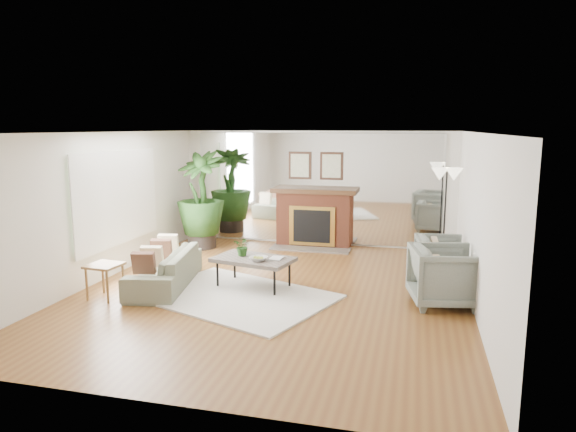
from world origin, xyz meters
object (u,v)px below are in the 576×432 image
(coffee_table, at_px, (253,260))
(armchair_front, at_px, (445,276))
(fireplace, at_px, (314,216))
(armchair_back, at_px, (441,258))
(side_table, at_px, (104,270))
(floor_lamp, at_px, (447,182))
(sofa, at_px, (165,269))
(potted_ficus, at_px, (201,197))

(coffee_table, height_order, armchair_front, armchair_front)
(fireplace, height_order, armchair_back, fireplace)
(coffee_table, xyz_separation_m, side_table, (-2.03, -1.04, -0.01))
(armchair_front, xyz_separation_m, floor_lamp, (0.10, 2.68, 1.11))
(armchair_back, bearing_deg, floor_lamp, -10.45)
(armchair_back, distance_m, floor_lamp, 1.81)
(fireplace, height_order, sofa, fireplace)
(armchair_front, xyz_separation_m, side_table, (-5.00, -0.95, 0.01))
(coffee_table, height_order, sofa, sofa)
(coffee_table, relative_size, armchair_front, 1.44)
(sofa, height_order, armchair_back, armchair_back)
(side_table, xyz_separation_m, floor_lamp, (5.10, 3.63, 1.10))
(armchair_back, relative_size, side_table, 1.55)
(fireplace, bearing_deg, floor_lamp, -11.70)
(coffee_table, height_order, side_table, side_table)
(sofa, xyz_separation_m, floor_lamp, (4.50, 2.86, 1.25))
(armchair_back, relative_size, floor_lamp, 0.46)
(armchair_front, bearing_deg, coffee_table, 76.93)
(fireplace, relative_size, side_table, 3.84)
(fireplace, relative_size, floor_lamp, 1.13)
(potted_ficus, bearing_deg, coffee_table, -51.08)
(sofa, relative_size, armchair_front, 2.09)
(fireplace, xyz_separation_m, armchair_back, (2.60, -1.94, -0.28))
(fireplace, xyz_separation_m, side_table, (-2.40, -4.19, -0.21))
(armchair_back, distance_m, armchair_front, 1.30)
(fireplace, height_order, potted_ficus, potted_ficus)
(coffee_table, xyz_separation_m, floor_lamp, (3.06, 2.59, 1.09))
(fireplace, xyz_separation_m, sofa, (-1.80, -3.42, -0.37))
(fireplace, xyz_separation_m, floor_lamp, (2.70, -0.56, 0.89))
(side_table, bearing_deg, armchair_front, 10.75)
(coffee_table, relative_size, side_table, 2.58)
(coffee_table, relative_size, sofa, 0.69)
(side_table, bearing_deg, potted_ficus, 88.66)
(fireplace, xyz_separation_m, potted_ficus, (-2.32, -0.73, 0.45))
(fireplace, distance_m, potted_ficus, 2.47)
(fireplace, bearing_deg, armchair_front, -51.28)
(side_table, distance_m, potted_ficus, 3.52)
(armchair_back, bearing_deg, side_table, 107.95)
(side_table, relative_size, floor_lamp, 0.29)
(potted_ficus, xyz_separation_m, floor_lamp, (5.02, 0.18, 0.43))
(coffee_table, distance_m, armchair_back, 3.20)
(sofa, height_order, armchair_front, armchair_front)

